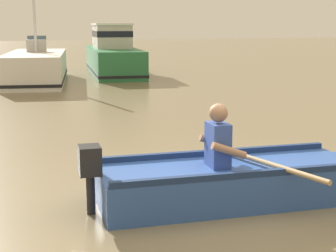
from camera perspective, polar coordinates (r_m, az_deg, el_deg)
name	(u,v)px	position (r m, az deg, el deg)	size (l,w,h in m)	color
ground_plane	(225,203)	(6.30, 6.28, -8.38)	(120.00, 120.00, 0.00)	#7A6B4C
rowboat_with_person	(234,180)	(6.35, 7.26, -5.88)	(3.72, 1.96, 1.19)	#2D519E
moored_boat_white	(37,68)	(19.44, -14.13, 6.15)	(3.05, 6.07, 3.81)	white
moored_boat_green	(113,55)	(22.16, -6.01, 7.72)	(2.71, 6.60, 2.09)	#287042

